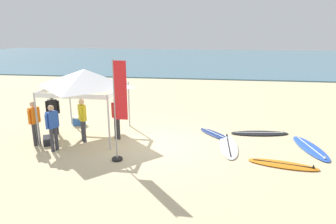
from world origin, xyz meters
The scene contains 16 objects.
ground_plane centered at (0.00, 0.00, 0.00)m, with size 80.00×80.00×0.00m, color beige.
sea centered at (0.00, 33.45, 0.05)m, with size 80.00×36.00×0.10m, color teal.
canopy_tent centered at (-3.07, 0.73, 2.39)m, with size 2.90×2.90×2.75m.
surfboard_navy centered at (2.16, 1.42, 0.04)m, with size 1.53×1.71×0.19m.
surfboard_orange centered at (4.33, -1.22, 0.04)m, with size 2.28×1.06×0.19m.
surfboard_blue centered at (5.64, 0.38, 0.04)m, with size 1.09×2.56×0.19m.
surfboard_white centered at (2.66, 0.17, 0.04)m, with size 0.72×2.50×0.19m.
surfboard_black centered at (4.03, 1.81, 0.04)m, with size 2.47×0.95×0.19m.
person_orange centered at (-4.58, -0.62, 0.99)m, with size 0.31×0.53×1.71m.
person_black centered at (-4.53, 0.65, 0.99)m, with size 0.52×0.34×1.71m.
person_red centered at (-1.74, 0.44, 0.99)m, with size 0.46×0.39×1.71m.
person_yellow centered at (-2.95, -0.04, 0.99)m, with size 0.40×0.45×1.71m.
person_blue centered at (-3.63, -1.06, 0.99)m, with size 0.35×0.51×1.71m.
banner_flag centered at (-1.02, -1.56, 1.57)m, with size 0.60×0.36×3.40m.
gear_bag_near_tent centered at (-4.23, -0.48, 0.14)m, with size 0.60×0.32×0.28m, color #232328.
cooler_box centered at (-4.01, 1.93, 0.20)m, with size 0.50×0.36×0.39m.
Camera 1 is at (1.87, -10.69, 4.32)m, focal length 32.48 mm.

